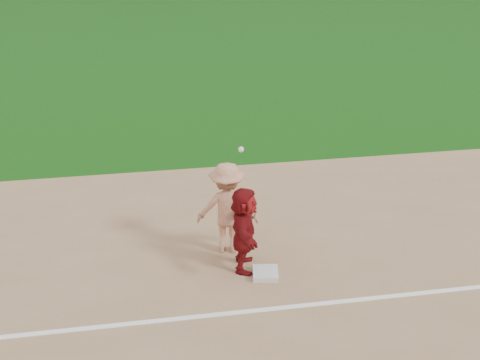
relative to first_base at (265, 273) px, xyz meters
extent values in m
plane|color=#13480D|center=(-0.23, -0.16, -0.07)|extent=(160.00, 160.00, 0.00)
cube|color=white|center=(-0.23, -0.96, -0.05)|extent=(60.00, 0.10, 0.01)
cube|color=silver|center=(0.00, 0.00, 0.00)|extent=(0.51, 0.51, 0.10)
imported|color=maroon|center=(-0.33, 0.33, 0.75)|extent=(0.72, 1.54, 1.60)
imported|color=#AAAAAD|center=(-0.53, 0.99, 0.84)|extent=(1.26, 0.86, 1.79)
sphere|color=white|center=(-0.39, 0.30, 2.29)|extent=(0.09, 0.09, 0.09)
camera|label=1|loc=(-1.92, -8.75, 6.11)|focal=45.00mm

